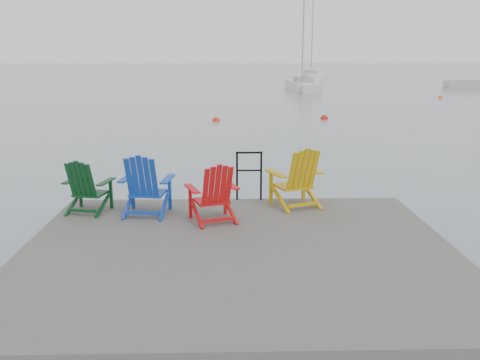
{
  "coord_description": "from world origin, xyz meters",
  "views": [
    {
      "loc": [
        -0.14,
        -6.55,
        3.09
      ],
      "look_at": [
        0.09,
        2.54,
        0.85
      ],
      "focal_mm": 38.0,
      "sensor_mm": 36.0,
      "label": 1
    }
  ],
  "objects_px": {
    "buoy_a": "(324,119)",
    "buoy_c": "(440,98)",
    "chair_green": "(87,186)",
    "chair_blue": "(145,184)",
    "chair_red": "(214,192)",
    "buoy_d": "(311,90)",
    "handrail": "(249,171)",
    "sailboat_near": "(302,87)",
    "sailboat_mid": "(310,77)",
    "buoy_b": "(216,121)",
    "chair_yellow": "(297,177)"
  },
  "relations": [
    {
      "from": "buoy_a",
      "to": "chair_blue",
      "type": "bearing_deg",
      "value": -110.02
    },
    {
      "from": "handrail",
      "to": "buoy_d",
      "type": "distance_m",
      "value": 38.26
    },
    {
      "from": "chair_red",
      "to": "buoy_c",
      "type": "relative_size",
      "value": 2.76
    },
    {
      "from": "chair_yellow",
      "to": "buoy_c",
      "type": "height_order",
      "value": "chair_yellow"
    },
    {
      "from": "sailboat_near",
      "to": "buoy_d",
      "type": "relative_size",
      "value": 33.82
    },
    {
      "from": "buoy_c",
      "to": "sailboat_mid",
      "type": "bearing_deg",
      "value": 101.09
    },
    {
      "from": "chair_green",
      "to": "buoy_c",
      "type": "height_order",
      "value": "chair_green"
    },
    {
      "from": "chair_yellow",
      "to": "buoy_c",
      "type": "distance_m",
      "value": 32.52
    },
    {
      "from": "buoy_c",
      "to": "chair_red",
      "type": "bearing_deg",
      "value": -118.28
    },
    {
      "from": "chair_yellow",
      "to": "buoy_b",
      "type": "distance_m",
      "value": 16.09
    },
    {
      "from": "chair_green",
      "to": "buoy_d",
      "type": "distance_m",
      "value": 39.57
    },
    {
      "from": "buoy_b",
      "to": "buoy_d",
      "type": "bearing_deg",
      "value": 69.59
    },
    {
      "from": "handrail",
      "to": "sailboat_near",
      "type": "bearing_deg",
      "value": 80.21
    },
    {
      "from": "sailboat_mid",
      "to": "buoy_a",
      "type": "height_order",
      "value": "sailboat_mid"
    },
    {
      "from": "chair_green",
      "to": "buoy_a",
      "type": "distance_m",
      "value": 18.35
    },
    {
      "from": "sailboat_near",
      "to": "sailboat_mid",
      "type": "relative_size",
      "value": 0.88
    },
    {
      "from": "chair_red",
      "to": "buoy_b",
      "type": "distance_m",
      "value": 16.78
    },
    {
      "from": "handrail",
      "to": "chair_yellow",
      "type": "height_order",
      "value": "chair_yellow"
    },
    {
      "from": "buoy_d",
      "to": "sailboat_mid",
      "type": "bearing_deg",
      "value": 81.22
    },
    {
      "from": "chair_blue",
      "to": "sailboat_mid",
      "type": "relative_size",
      "value": 0.08
    },
    {
      "from": "chair_blue",
      "to": "buoy_a",
      "type": "relative_size",
      "value": 2.56
    },
    {
      "from": "sailboat_mid",
      "to": "chair_yellow",
      "type": "bearing_deg",
      "value": -81.06
    },
    {
      "from": "chair_green",
      "to": "chair_red",
      "type": "xyz_separation_m",
      "value": [
        2.14,
        -0.55,
        0.02
      ]
    },
    {
      "from": "buoy_a",
      "to": "buoy_d",
      "type": "bearing_deg",
      "value": 82.46
    },
    {
      "from": "sailboat_mid",
      "to": "handrail",
      "type": "bearing_deg",
      "value": -81.95
    },
    {
      "from": "buoy_a",
      "to": "sailboat_mid",
      "type": "bearing_deg",
      "value": 81.89
    },
    {
      "from": "buoy_a",
      "to": "buoy_c",
      "type": "distance_m",
      "value": 16.58
    },
    {
      "from": "chair_red",
      "to": "buoy_b",
      "type": "bearing_deg",
      "value": 71.53
    },
    {
      "from": "chair_blue",
      "to": "sailboat_mid",
      "type": "bearing_deg",
      "value": 84.85
    },
    {
      "from": "sailboat_near",
      "to": "buoy_b",
      "type": "relative_size",
      "value": 29.11
    },
    {
      "from": "buoy_b",
      "to": "buoy_d",
      "type": "height_order",
      "value": "buoy_b"
    },
    {
      "from": "handrail",
      "to": "buoy_c",
      "type": "height_order",
      "value": "handrail"
    },
    {
      "from": "chair_blue",
      "to": "chair_red",
      "type": "distance_m",
      "value": 1.2
    },
    {
      "from": "handrail",
      "to": "chair_green",
      "type": "bearing_deg",
      "value": -165.41
    },
    {
      "from": "chair_blue",
      "to": "sailboat_near",
      "type": "relative_size",
      "value": 0.1
    },
    {
      "from": "chair_blue",
      "to": "buoy_a",
      "type": "distance_m",
      "value": 18.13
    },
    {
      "from": "chair_red",
      "to": "sailboat_near",
      "type": "height_order",
      "value": "sailboat_near"
    },
    {
      "from": "chair_green",
      "to": "sailboat_near",
      "type": "xyz_separation_m",
      "value": [
        9.11,
        37.55,
        -0.61
      ]
    },
    {
      "from": "sailboat_near",
      "to": "buoy_c",
      "type": "xyz_separation_m",
      "value": [
        9.07,
        -8.28,
        -0.36
      ]
    },
    {
      "from": "handrail",
      "to": "sailboat_mid",
      "type": "distance_m",
      "value": 56.68
    },
    {
      "from": "chair_yellow",
      "to": "buoy_c",
      "type": "relative_size",
      "value": 3.05
    },
    {
      "from": "sailboat_near",
      "to": "buoy_b",
      "type": "distance_m",
      "value": 22.56
    },
    {
      "from": "chair_green",
      "to": "chair_blue",
      "type": "xyz_separation_m",
      "value": [
        1.01,
        -0.16,
        0.06
      ]
    },
    {
      "from": "buoy_b",
      "to": "sailboat_near",
      "type": "bearing_deg",
      "value": 71.16
    },
    {
      "from": "handrail",
      "to": "chair_red",
      "type": "height_order",
      "value": "chair_red"
    },
    {
      "from": "chair_green",
      "to": "chair_blue",
      "type": "distance_m",
      "value": 1.02
    },
    {
      "from": "chair_red",
      "to": "buoy_d",
      "type": "bearing_deg",
      "value": 58.95
    },
    {
      "from": "chair_green",
      "to": "sailboat_mid",
      "type": "distance_m",
      "value": 57.93
    },
    {
      "from": "buoy_b",
      "to": "buoy_d",
      "type": "distance_m",
      "value": 23.55
    },
    {
      "from": "chair_yellow",
      "to": "sailboat_mid",
      "type": "bearing_deg",
      "value": 59.69
    }
  ]
}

